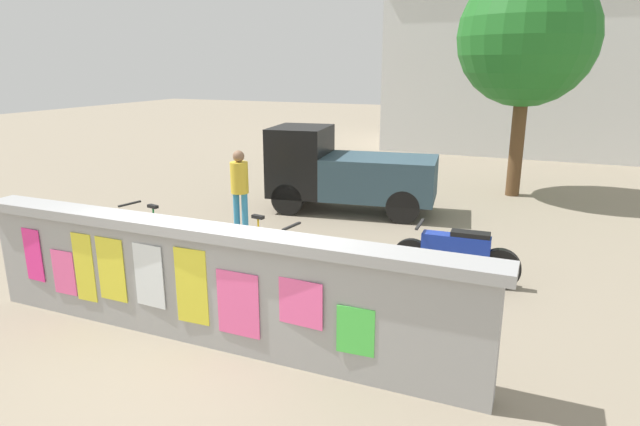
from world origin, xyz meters
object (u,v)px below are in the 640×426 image
motorcycle (458,253)px  bicycle_near (267,253)px  auto_rickshaw_truck (344,171)px  tree_roadside (527,38)px  person_walking (240,183)px  bicycle_far (150,237)px

motorcycle → bicycle_near: bicycle_near is taller
bicycle_near → auto_rickshaw_truck: bearing=93.9°
motorcycle → tree_roadside: 7.08m
person_walking → tree_roadside: 7.64m
bicycle_far → motorcycle: bearing=11.1°
bicycle_near → tree_roadside: size_ratio=0.31×
bicycle_near → person_walking: size_ratio=1.05×
auto_rickshaw_truck → bicycle_near: bearing=-86.1°
auto_rickshaw_truck → bicycle_near: size_ratio=2.22×
motorcycle → bicycle_far: 5.05m
bicycle_near → bicycle_far: 2.20m
bicycle_far → person_walking: size_ratio=1.04×
motorcycle → person_walking: size_ratio=1.17×
bicycle_far → person_walking: person_walking is taller
person_walking → bicycle_near: bearing=-49.0°
bicycle_near → person_walking: (-1.53, 1.76, 0.62)m
bicycle_near → bicycle_far: (-2.20, -0.07, 0.00)m
motorcycle → auto_rickshaw_truck: bearing=133.6°
auto_rickshaw_truck → person_walking: size_ratio=2.33×
bicycle_far → tree_roadside: bearing=53.6°
motorcycle → tree_roadside: size_ratio=0.35×
auto_rickshaw_truck → bicycle_far: size_ratio=2.25×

